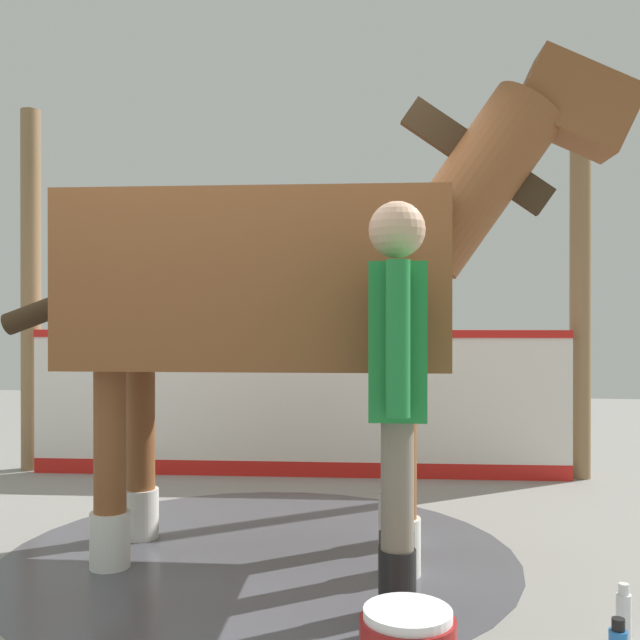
% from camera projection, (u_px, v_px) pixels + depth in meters
% --- Properties ---
extents(ground_plane, '(16.00, 16.00, 0.02)m').
position_uv_depth(ground_plane, '(201.00, 571.00, 3.56)').
color(ground_plane, gray).
extents(wet_patch, '(2.69, 2.69, 0.00)m').
position_uv_depth(wet_patch, '(260.00, 555.00, 3.77)').
color(wet_patch, '#4C4C54').
rests_on(wet_patch, ground).
extents(barrier_wall, '(4.25, 0.35, 1.16)m').
position_uv_depth(barrier_wall, '(297.00, 408.00, 5.63)').
color(barrier_wall, white).
rests_on(barrier_wall, ground).
extents(roof_post_near, '(0.16, 0.16, 2.97)m').
position_uv_depth(roof_post_near, '(580.00, 288.00, 5.58)').
color(roof_post_near, olive).
rests_on(roof_post_near, ground).
extents(roof_post_far, '(0.16, 0.16, 2.97)m').
position_uv_depth(roof_post_far, '(31.00, 290.00, 5.89)').
color(roof_post_far, olive).
rests_on(roof_post_far, ground).
extents(horse, '(3.35, 0.99, 2.62)m').
position_uv_depth(horse, '(287.00, 285.00, 3.75)').
color(horse, brown).
rests_on(horse, ground).
extents(handler, '(0.24, 0.69, 1.73)m').
position_uv_depth(handler, '(397.00, 379.00, 2.92)').
color(handler, black).
rests_on(handler, ground).
extents(bottle_shampoo, '(0.06, 0.06, 0.23)m').
position_uv_depth(bottle_shampoo, '(624.00, 616.00, 2.75)').
color(bottle_shampoo, white).
rests_on(bottle_shampoo, ground).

